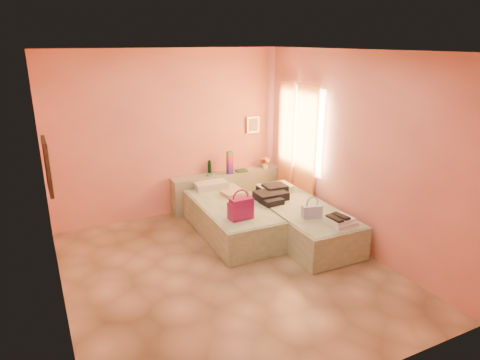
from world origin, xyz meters
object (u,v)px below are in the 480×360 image
object	(u,v)px
blue_handbag	(312,211)
towel_stack	(342,221)
green_book	(241,171)
bed_right	(301,223)
bed_left	(230,218)
flower_vase	(265,162)
magenta_handbag	(241,208)
headboard_ledge	(227,190)
water_bottle	(209,168)

from	to	relation	value
blue_handbag	towel_stack	world-z (taller)	blue_handbag
green_book	bed_right	bearing A→B (deg)	-81.29
bed_left	green_book	xyz separation A→B (m)	(0.69, 0.99, 0.42)
green_book	flower_vase	bearing A→B (deg)	0.94
flower_vase	magenta_handbag	size ratio (longest dim) A/B	0.76
towel_stack	bed_left	bearing A→B (deg)	126.59
headboard_ledge	blue_handbag	size ratio (longest dim) A/B	7.26
bed_left	headboard_ledge	bearing A→B (deg)	68.64
bed_right	flower_vase	bearing A→B (deg)	81.47
blue_handbag	bed_left	bearing A→B (deg)	142.94
flower_vase	towel_stack	distance (m)	2.40
magenta_handbag	blue_handbag	world-z (taller)	magenta_handbag
headboard_ledge	magenta_handbag	xyz separation A→B (m)	(-0.55, -1.65, 0.33)
headboard_ledge	magenta_handbag	distance (m)	1.77
bed_right	water_bottle	bearing A→B (deg)	115.15
green_book	blue_handbag	xyz separation A→B (m)	(0.13, -2.00, -0.08)
headboard_ledge	green_book	bearing A→B (deg)	-14.27
headboard_ledge	blue_handbag	world-z (taller)	blue_handbag
flower_vase	towel_stack	size ratio (longest dim) A/B	0.72
headboard_ledge	bed_right	distance (m)	1.76
bed_right	green_book	bearing A→B (deg)	98.67
bed_left	water_bottle	size ratio (longest dim) A/B	8.39
bed_left	magenta_handbag	bearing A→B (deg)	-99.43
flower_vase	magenta_handbag	distance (m)	2.05
blue_handbag	flower_vase	bearing A→B (deg)	93.69
bed_left	green_book	world-z (taller)	green_book
water_bottle	towel_stack	xyz separation A→B (m)	(0.92, -2.51, -0.22)
bed_left	magenta_handbag	world-z (taller)	magenta_handbag
magenta_handbag	blue_handbag	distance (m)	1.02
water_bottle	blue_handbag	size ratio (longest dim) A/B	0.84
flower_vase	blue_handbag	world-z (taller)	flower_vase
headboard_ledge	towel_stack	size ratio (longest dim) A/B	5.86
bed_right	magenta_handbag	size ratio (longest dim) A/B	5.98
bed_left	bed_right	size ratio (longest dim) A/B	1.00
bed_right	green_book	world-z (taller)	green_book
green_book	blue_handbag	distance (m)	2.01
headboard_ledge	bed_left	distance (m)	1.14
bed_right	magenta_handbag	world-z (taller)	magenta_handbag
headboard_ledge	bed_left	bearing A→B (deg)	-112.67
headboard_ledge	bed_right	bearing A→B (deg)	-74.82
water_bottle	blue_handbag	bearing A→B (deg)	-71.95
magenta_handbag	blue_handbag	bearing A→B (deg)	-27.50
magenta_handbag	towel_stack	bearing A→B (deg)	-38.25
flower_vase	bed_right	bearing A→B (deg)	-99.84
bed_right	blue_handbag	size ratio (longest dim) A/B	7.09
bed_left	bed_right	distance (m)	1.11
flower_vase	magenta_handbag	world-z (taller)	flower_vase
bed_left	water_bottle	world-z (taller)	water_bottle
headboard_ledge	green_book	distance (m)	0.43
headboard_ledge	water_bottle	xyz separation A→B (m)	(-0.32, 0.06, 0.44)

